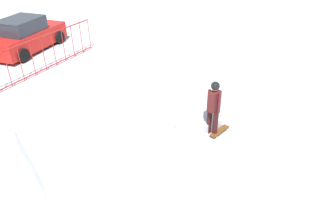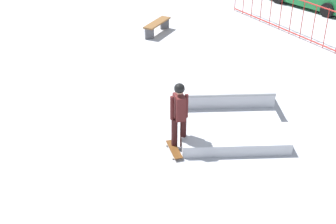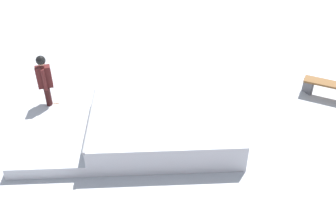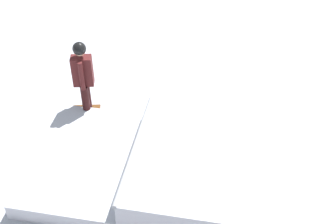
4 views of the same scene
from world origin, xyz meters
name	(u,v)px [view 3 (image 3 of 4)]	position (x,y,z in m)	size (l,w,h in m)	color
ground_plane	(170,125)	(0.00, 0.00, 0.00)	(60.00, 60.00, 0.00)	#A8AAB2
skate_ramp	(145,129)	(0.82, 0.29, 0.32)	(5.98, 4.40, 0.74)	#B0B3BB
skater	(45,80)	(2.77, -1.94, 1.01)	(0.41, 0.44, 1.73)	black
skateboard	(44,107)	(2.92, -2.13, 0.08)	(0.82, 0.35, 0.09)	#593314
park_bench	(332,87)	(-4.83, 0.74, 0.36)	(1.32, 1.49, 0.48)	brown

